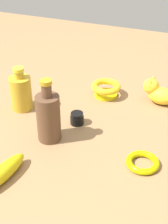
# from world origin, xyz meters

# --- Properties ---
(ground) EXTENTS (2.00, 2.00, 0.00)m
(ground) POSITION_xyz_m (0.00, 0.00, 0.00)
(ground) COLOR #936D47
(nail_polish_jar) EXTENTS (0.05, 0.05, 0.04)m
(nail_polish_jar) POSITION_xyz_m (0.02, 0.03, 0.02)
(nail_polish_jar) COLOR black
(nail_polish_jar) RESTS_ON ground
(bottle_tall) EXTENTS (0.07, 0.07, 0.21)m
(bottle_tall) POSITION_xyz_m (-0.09, 0.08, 0.08)
(bottle_tall) COLOR brown
(bottle_tall) RESTS_ON ground
(bowl) EXTENTS (0.11, 0.11, 0.05)m
(bowl) POSITION_xyz_m (0.23, -0.00, 0.03)
(bowl) COLOR #D6C80D
(bowl) RESTS_ON ground
(bangle) EXTENTS (0.10, 0.10, 0.02)m
(bangle) POSITION_xyz_m (-0.10, -0.22, 0.01)
(bangle) COLOR #C2BE05
(bangle) RESTS_ON ground
(cat_figurine) EXTENTS (0.08, 0.14, 0.10)m
(cat_figurine) POSITION_xyz_m (0.25, -0.19, 0.04)
(cat_figurine) COLOR yellow
(cat_figurine) RESTS_ON ground
(banana) EXTENTS (0.17, 0.07, 0.04)m
(banana) POSITION_xyz_m (-0.29, 0.12, 0.02)
(banana) COLOR gold
(banana) RESTS_ON ground
(bottle_short) EXTENTS (0.08, 0.08, 0.16)m
(bottle_short) POSITION_xyz_m (0.04, 0.25, 0.07)
(bottle_short) COLOR gold
(bottle_short) RESTS_ON ground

